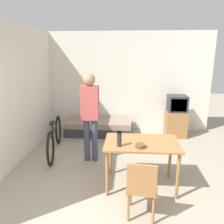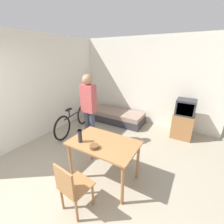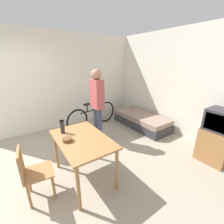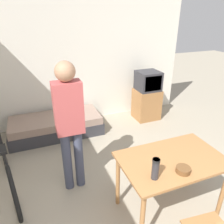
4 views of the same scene
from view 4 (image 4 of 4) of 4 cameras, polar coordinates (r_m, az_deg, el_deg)
wall_back at (r=4.61m, az=-10.02°, el=13.30°), size 4.90×0.06×2.70m
daybed at (r=4.47m, az=-14.36°, el=-3.49°), size 1.77×0.77×0.38m
tv at (r=4.91m, az=9.13°, el=4.05°), size 0.53×0.47×1.09m
dining_table at (r=2.62m, az=15.29°, el=-13.47°), size 1.17×0.74×0.77m
bicycle at (r=3.35m, az=-25.75°, el=-12.76°), size 0.36×1.74×0.76m
person_standing at (r=2.73m, az=-11.06°, el=-2.08°), size 0.34×0.24×1.77m
thermos_flask at (r=2.19m, az=11.30°, el=-14.11°), size 0.07×0.07×0.23m
mate_bowl at (r=2.39m, az=18.10°, el=-14.15°), size 0.15×0.15×0.06m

